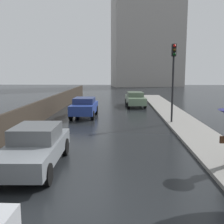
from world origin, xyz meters
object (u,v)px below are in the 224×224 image
(car_grey_mid_road, at_px, (35,147))
(traffic_light, at_px, (173,69))
(car_blue_far_ahead, at_px, (84,107))
(car_green_near_kerb, at_px, (135,99))

(car_grey_mid_road, height_order, traffic_light, traffic_light)
(car_grey_mid_road, distance_m, car_blue_far_ahead, 10.55)
(car_green_near_kerb, height_order, traffic_light, traffic_light)
(car_green_near_kerb, xyz_separation_m, car_blue_far_ahead, (-4.06, -6.18, 0.03))
(car_grey_mid_road, bearing_deg, traffic_light, -129.50)
(car_green_near_kerb, relative_size, car_blue_far_ahead, 1.17)
(car_green_near_kerb, bearing_deg, car_grey_mid_road, -107.53)
(car_green_near_kerb, height_order, car_grey_mid_road, car_grey_mid_road)
(car_grey_mid_road, bearing_deg, car_blue_far_ahead, -93.08)
(car_green_near_kerb, relative_size, car_grey_mid_road, 1.00)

